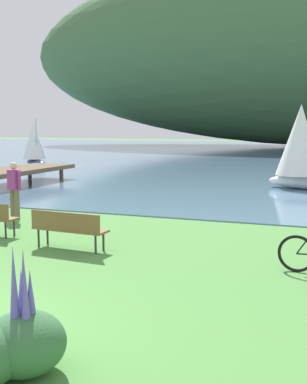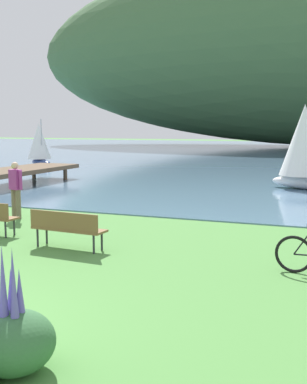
{
  "view_description": "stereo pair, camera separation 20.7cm",
  "coord_description": "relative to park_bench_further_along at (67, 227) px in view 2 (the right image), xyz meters",
  "views": [
    {
      "loc": [
        5.13,
        -4.56,
        2.76
      ],
      "look_at": [
        0.54,
        7.79,
        1.0
      ],
      "focal_mm": 45.84,
      "sensor_mm": 36.0,
      "label": 1
    },
    {
      "loc": [
        5.32,
        -4.48,
        2.76
      ],
      "look_at": [
        0.54,
        7.79,
        1.0
      ],
      "focal_mm": 45.84,
      "sensor_mm": 36.0,
      "label": 2
    }
  ],
  "objects": [
    {
      "name": "sailboat_toward_hillside",
      "position": [
        -14.19,
        19.78,
        1.05
      ],
      "size": [
        2.72,
        2.4,
        3.25
      ],
      "color": "navy",
      "rests_on": "bay_water"
    },
    {
      "name": "person_at_shoreline",
      "position": [
        -3.43,
        2.73,
        0.46
      ],
      "size": [
        0.58,
        0.33,
        1.71
      ],
      "color": "#72604C",
      "rests_on": "ground"
    },
    {
      "name": "park_bench_further_along",
      "position": [
        0.0,
        0.0,
        0.0
      ],
      "size": [
        1.83,
        0.61,
        0.88
      ],
      "color": "brown",
      "rests_on": "ground"
    },
    {
      "name": "bay_water",
      "position": [
        0.44,
        44.37,
        -0.5
      ],
      "size": [
        180.0,
        80.0,
        0.04
      ],
      "primitive_type": "cube",
      "color": "#5B7F9E",
      "rests_on": "ground"
    },
    {
      "name": "sailboat_mid_bay",
      "position": [
        4.14,
        12.91,
        1.42
      ],
      "size": [
        3.57,
        2.56,
        4.04
      ],
      "color": "white",
      "rests_on": "bay_water"
    },
    {
      "name": "echium_bush_closest_to_camera",
      "position": [
        2.41,
        -5.11,
        -0.13
      ],
      "size": [
        0.93,
        0.93,
        1.5
      ],
      "color": "#386B3D",
      "rests_on": "ground"
    }
  ]
}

